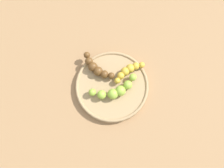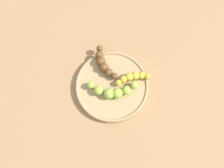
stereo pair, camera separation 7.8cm
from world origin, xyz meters
name	(u,v)px [view 1 (the left image)]	position (x,y,z in m)	size (l,w,h in m)	color
ground_plane	(112,87)	(0.00, 0.00, 0.00)	(2.40, 2.40, 0.00)	#936D47
fruit_bowl	(112,86)	(0.00, 0.00, 0.01)	(0.24, 0.24, 0.02)	#A08259
banana_green	(115,90)	(-0.02, -0.01, 0.04)	(0.08, 0.16, 0.03)	#8CAD38
banana_spotted	(128,71)	(0.04, -0.06, 0.03)	(0.07, 0.10, 0.03)	gold
banana_overripe	(96,68)	(0.06, 0.05, 0.03)	(0.10, 0.10, 0.03)	#593819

